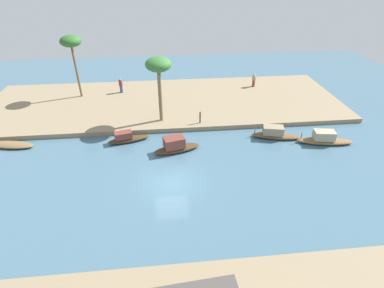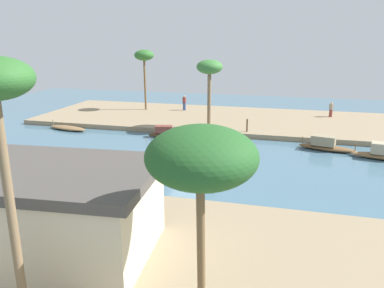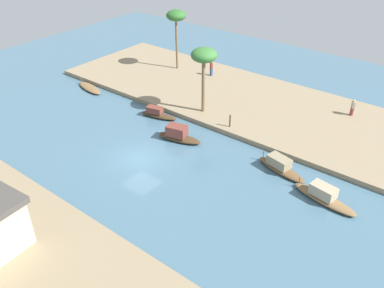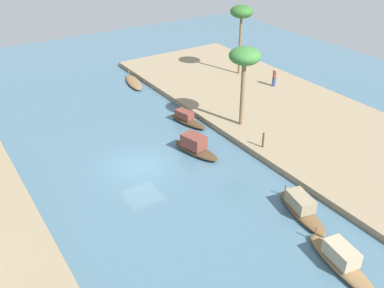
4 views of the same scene
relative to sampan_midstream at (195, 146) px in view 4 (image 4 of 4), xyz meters
The scene contains 11 objects.
river_water 4.20m from the sampan_midstream, 81.51° to the left, with size 66.77×66.77×0.00m, color #476B7F.
riverbank_left 9.85m from the sampan_midstream, 86.42° to the right, with size 38.86×13.16×0.44m, color #937F60.
sampan_midstream is the anchor object (origin of this frame).
sampan_near_left_bank 13.21m from the sampan_midstream, behind, with size 4.98×1.94×1.22m.
sampan_downstream_large 9.22m from the sampan_midstream, behind, with size 4.52×2.08×1.16m.
sampan_foreground 14.56m from the sampan_midstream, ahead, with size 4.36×2.01×0.80m.
sampan_open_hull 4.70m from the sampan_midstream, 25.42° to the right, with size 3.80×1.77×1.04m.
person_on_near_bank 13.94m from the sampan_midstream, 65.96° to the right, with size 0.46×0.46×1.72m.
mooring_post 4.87m from the sampan_midstream, 122.45° to the right, with size 0.14×0.14×1.16m, color #4C3823.
palm_tree_left_near 7.38m from the sampan_midstream, 77.72° to the right, with size 2.38×2.38×6.24m.
palm_tree_left_far 16.82m from the sampan_midstream, 49.80° to the right, with size 2.21×2.21×6.80m.
Camera 4 is at (-22.81, 10.63, 15.95)m, focal length 40.25 mm.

